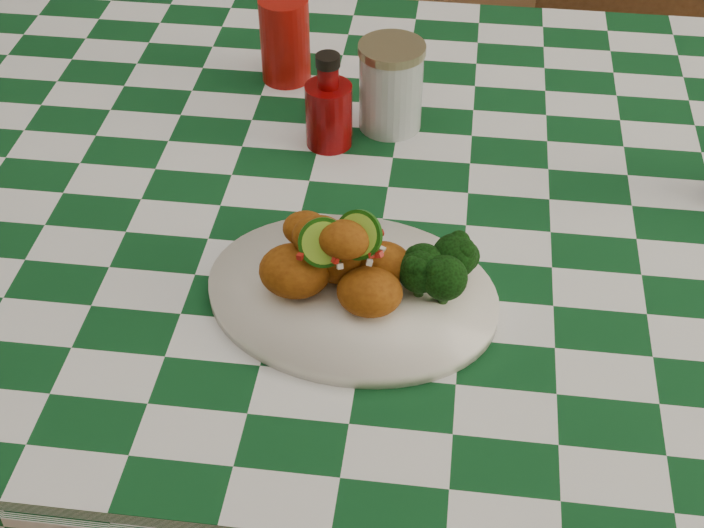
% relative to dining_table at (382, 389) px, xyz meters
% --- Properties ---
extents(dining_table, '(1.66, 1.06, 0.79)m').
position_rel_dining_table_xyz_m(dining_table, '(0.00, 0.00, 0.00)').
color(dining_table, '#0D401A').
rests_on(dining_table, ground).
extents(plate, '(0.37, 0.31, 0.02)m').
position_rel_dining_table_xyz_m(plate, '(-0.02, -0.21, 0.40)').
color(plate, white).
rests_on(plate, dining_table).
extents(fried_chicken_pile, '(0.15, 0.11, 0.10)m').
position_rel_dining_table_xyz_m(fried_chicken_pile, '(-0.03, -0.21, 0.46)').
color(fried_chicken_pile, '#914B0E').
rests_on(fried_chicken_pile, plate).
extents(broccoli_side, '(0.08, 0.08, 0.06)m').
position_rel_dining_table_xyz_m(broccoli_side, '(0.08, -0.20, 0.44)').
color(broccoli_side, black).
rests_on(broccoli_side, plate).
extents(red_tumbler, '(0.09, 0.09, 0.13)m').
position_rel_dining_table_xyz_m(red_tumbler, '(-0.18, 0.25, 0.46)').
color(red_tumbler, '#920D07').
rests_on(red_tumbler, dining_table).
extents(ketchup_bottle, '(0.07, 0.07, 0.13)m').
position_rel_dining_table_xyz_m(ketchup_bottle, '(-0.09, 0.09, 0.46)').
color(ketchup_bottle, '#6B0506').
rests_on(ketchup_bottle, dining_table).
extents(mason_jar, '(0.12, 0.12, 0.12)m').
position_rel_dining_table_xyz_m(mason_jar, '(-0.01, 0.14, 0.46)').
color(mason_jar, '#B2BCBA').
rests_on(mason_jar, dining_table).
extents(wooden_chair_left, '(0.52, 0.54, 1.01)m').
position_rel_dining_table_xyz_m(wooden_chair_left, '(-0.28, 0.76, 0.11)').
color(wooden_chair_left, '#472814').
rests_on(wooden_chair_left, ground).
extents(wooden_chair_right, '(0.44, 0.46, 0.90)m').
position_rel_dining_table_xyz_m(wooden_chair_right, '(0.41, 0.70, 0.05)').
color(wooden_chair_right, '#472814').
rests_on(wooden_chair_right, ground).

